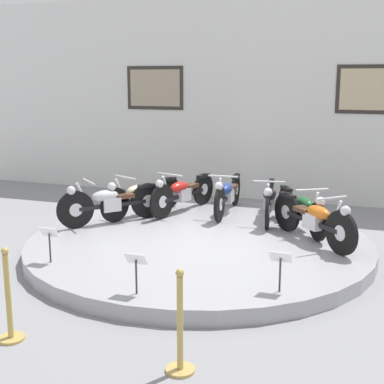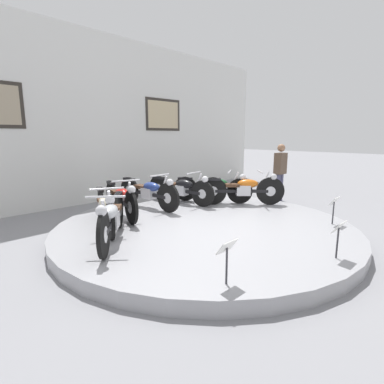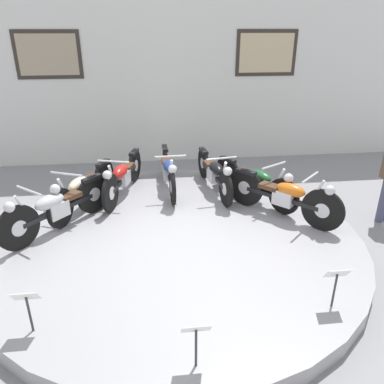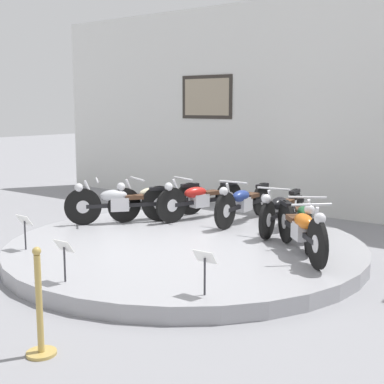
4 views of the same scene
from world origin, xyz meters
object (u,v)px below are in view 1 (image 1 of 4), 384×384
object	(u,v)px
motorcycle_green	(302,208)
stanchion_post_right_of_entry	(180,338)
info_placard_front_left	(49,237)
motorcycle_blue	(228,193)
stanchion_post_left_of_entry	(9,309)
info_placard_front_centre	(136,264)
motorcycle_orange	(314,218)
motorcycle_silver	(111,202)
motorcycle_cream	(141,195)
info_placard_front_right	(280,262)
motorcycle_black	(270,199)
motorcycle_red	(182,192)

from	to	relation	value
motorcycle_green	stanchion_post_right_of_entry	xyz separation A→B (m)	(-0.51, -4.49, -0.24)
motorcycle_green	info_placard_front_left	distance (m)	4.13
motorcycle_blue	stanchion_post_left_of_entry	distance (m)	5.25
motorcycle_blue	info_placard_front_centre	xyz separation A→B (m)	(-0.00, -4.05, -0.01)
motorcycle_orange	motorcycle_silver	bearing A→B (deg)	-179.97
motorcycle_orange	stanchion_post_right_of_entry	bearing A→B (deg)	-101.70
motorcycle_cream	motorcycle_orange	bearing A→B (deg)	-11.90
motorcycle_green	info_placard_front_centre	size ratio (longest dim) A/B	3.35
motorcycle_silver	motorcycle_cream	xyz separation A→B (m)	(0.28, 0.68, -0.01)
motorcycle_green	info_placard_front_centre	bearing A→B (deg)	-113.43
info_placard_front_left	info_placard_front_centre	xyz separation A→B (m)	(1.59, -0.61, 0.00)
motorcycle_cream	info_placard_front_left	distance (m)	2.78
info_placard_front_centre	motorcycle_cream	bearing A→B (deg)	113.36
info_placard_front_right	motorcycle_black	bearing A→B (deg)	103.10
motorcycle_cream	motorcycle_green	bearing A→B (deg)	0.03
motorcycle_green	info_placard_front_left	xyz separation A→B (m)	(-3.06, -2.77, -0.00)
info_placard_front_right	motorcycle_red	bearing A→B (deg)	126.59
motorcycle_orange	info_placard_front_right	bearing A→B (deg)	-94.20
info_placard_front_right	stanchion_post_left_of_entry	distance (m)	3.07
motorcycle_red	motorcycle_blue	size ratio (longest dim) A/B	0.97
motorcycle_silver	motorcycle_red	size ratio (longest dim) A/B	0.80
motorcycle_black	stanchion_post_left_of_entry	size ratio (longest dim) A/B	1.90
motorcycle_black	stanchion_post_right_of_entry	distance (m)	4.98
motorcycle_red	info_placard_front_left	distance (m)	3.35
motorcycle_blue	info_placard_front_left	size ratio (longest dim) A/B	3.87
motorcycle_green	stanchion_post_right_of_entry	world-z (taller)	stanchion_post_right_of_entry
info_placard_front_left	motorcycle_silver	bearing A→B (deg)	94.17
motorcycle_cream	info_placard_front_centre	distance (m)	3.69
motorcycle_red	info_placard_front_centre	xyz separation A→B (m)	(0.84, -3.88, -0.02)
motorcycle_black	info_placard_front_left	distance (m)	4.06
motorcycle_cream	info_placard_front_right	distance (m)	4.12
motorcycle_black	motorcycle_blue	bearing A→B (deg)	167.74
motorcycle_silver	motorcycle_red	bearing A→B (deg)	52.22
motorcycle_red	motorcycle_green	bearing A→B (deg)	-12.01
motorcycle_black	stanchion_post_right_of_entry	world-z (taller)	stanchion_post_right_of_entry
info_placard_front_left	stanchion_post_left_of_entry	distance (m)	1.84
motorcycle_black	motorcycle_orange	world-z (taller)	motorcycle_orange
motorcycle_red	stanchion_post_right_of_entry	distance (m)	5.29
stanchion_post_left_of_entry	motorcycle_green	bearing A→B (deg)	61.63
motorcycle_cream	motorcycle_red	bearing A→B (deg)	38.08
info_placard_front_left	motorcycle_cream	bearing A→B (deg)	87.40
motorcycle_red	info_placard_front_right	bearing A→B (deg)	-53.41
motorcycle_green	stanchion_post_right_of_entry	size ratio (longest dim) A/B	1.67
motorcycle_orange	motorcycle_red	bearing A→B (deg)	155.64
motorcycle_green	motorcycle_orange	distance (m)	0.73
motorcycle_cream	stanchion_post_right_of_entry	world-z (taller)	stanchion_post_right_of_entry
info_placard_front_left	info_placard_front_right	world-z (taller)	same
motorcycle_blue	stanchion_post_right_of_entry	distance (m)	5.25
motorcycle_red	motorcycle_black	bearing A→B (deg)	-0.10
motorcycle_cream	stanchion_post_right_of_entry	size ratio (longest dim) A/B	1.79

